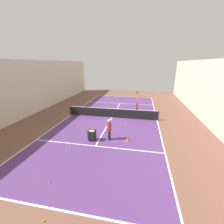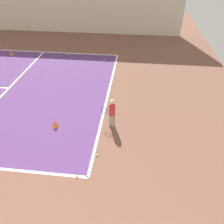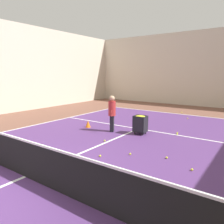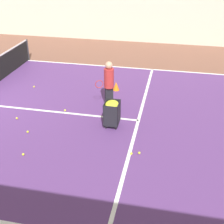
{
  "view_description": "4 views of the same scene",
  "coord_description": "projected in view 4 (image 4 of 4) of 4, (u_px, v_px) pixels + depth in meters",
  "views": [
    {
      "loc": [
        -3.0,
        15.19,
        5.65
      ],
      "look_at": [
        0.0,
        0.0,
        0.62
      ],
      "focal_mm": 24.0,
      "sensor_mm": 36.0,
      "label": 1
    },
    {
      "loc": [
        -8.82,
        -12.38,
        5.65
      ],
      "look_at": [
        -2.27,
        -11.63,
        0.68
      ],
      "focal_mm": 35.0,
      "sensor_mm": 36.0,
      "label": 2
    },
    {
      "loc": [
        4.93,
        -3.01,
        2.66
      ],
      "look_at": [
        -0.77,
        4.99,
        0.92
      ],
      "focal_mm": 35.0,
      "sensor_mm": 36.0,
      "label": 3
    },
    {
      "loc": [
        8.82,
        7.12,
        5.1
      ],
      "look_at": [
        0.5,
        5.37,
        0.5
      ],
      "focal_mm": 50.0,
      "sensor_mm": 36.0,
      "label": 4
    }
  ],
  "objects": [
    {
      "name": "line_service_far",
      "position": [
        138.0,
        120.0,
        10.19
      ],
      "size": [
        9.59,
        0.1,
        0.0
      ],
      "primitive_type": "cube",
      "color": "white",
      "rests_on": "ground"
    },
    {
      "name": "tennis_ball_19",
      "position": [
        131.0,
        153.0,
        8.53
      ],
      "size": [
        0.07,
        0.07,
        0.07
      ],
      "primitive_type": "sphere",
      "color": "yellow",
      "rests_on": "ground"
    },
    {
      "name": "training_cone_3",
      "position": [
        116.0,
        86.0,
        12.23
      ],
      "size": [
        0.26,
        0.26,
        0.34
      ],
      "primitive_type": "cone",
      "color": "orange",
      "rests_on": "ground"
    },
    {
      "name": "tennis_ball_6",
      "position": [
        15.0,
        65.0,
        14.77
      ],
      "size": [
        0.07,
        0.07,
        0.07
      ],
      "primitive_type": "sphere",
      "color": "yellow",
      "rests_on": "ground"
    },
    {
      "name": "coach_at_net",
      "position": [
        109.0,
        82.0,
        10.6
      ],
      "size": [
        0.48,
        0.65,
        1.67
      ],
      "rotation": [
        0.0,
        0.0,
        -1.14
      ],
      "color": "black",
      "rests_on": "ground"
    },
    {
      "name": "ball_cart",
      "position": [
        112.0,
        109.0,
        9.62
      ],
      "size": [
        0.54,
        0.45,
        0.85
      ],
      "color": "black",
      "rests_on": "ground"
    },
    {
      "name": "line_sideline_left",
      "position": [
        28.0,
        60.0,
        15.43
      ],
      "size": [
        0.1,
        22.34,
        0.0
      ],
      "primitive_type": "cube",
      "color": "white",
      "rests_on": "ground"
    },
    {
      "name": "tennis_ball_9",
      "position": [
        139.0,
        153.0,
        8.55
      ],
      "size": [
        0.07,
        0.07,
        0.07
      ],
      "primitive_type": "sphere",
      "color": "yellow",
      "rests_on": "ground"
    },
    {
      "name": "tennis_ball_33",
      "position": [
        23.0,
        154.0,
        8.49
      ],
      "size": [
        0.07,
        0.07,
        0.07
      ],
      "primitive_type": "sphere",
      "color": "yellow",
      "rests_on": "ground"
    },
    {
      "name": "tennis_ball_22",
      "position": [
        17.0,
        118.0,
        10.25
      ],
      "size": [
        0.07,
        0.07,
        0.07
      ],
      "primitive_type": "sphere",
      "color": "yellow",
      "rests_on": "ground"
    },
    {
      "name": "tennis_ball_17",
      "position": [
        65.0,
        110.0,
        10.74
      ],
      "size": [
        0.07,
        0.07,
        0.07
      ],
      "primitive_type": "sphere",
      "color": "yellow",
      "rests_on": "ground"
    },
    {
      "name": "tennis_ball_14",
      "position": [
        28.0,
        132.0,
        9.51
      ],
      "size": [
        0.07,
        0.07,
        0.07
      ],
      "primitive_type": "sphere",
      "color": "yellow",
      "rests_on": "ground"
    },
    {
      "name": "tennis_ball_25",
      "position": [
        34.0,
        87.0,
        12.51
      ],
      "size": [
        0.07,
        0.07,
        0.07
      ],
      "primitive_type": "sphere",
      "color": "yellow",
      "rests_on": "ground"
    }
  ]
}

